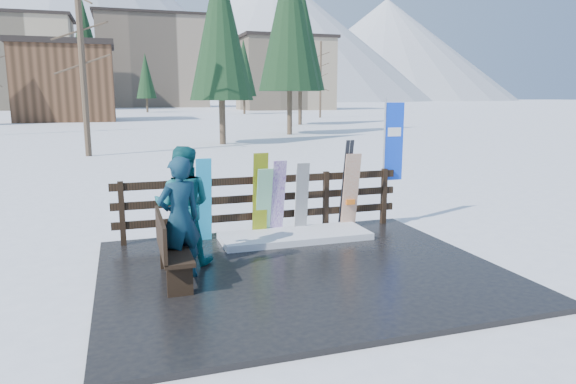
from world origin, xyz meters
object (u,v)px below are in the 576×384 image
object	(u,v)px
snowboard_2	(260,195)
person_back	(183,205)
snowboard_3	(278,198)
snowboard_5	(351,191)
bench	(169,247)
snowboard_4	(302,198)
person_front	(179,219)
snowboard_1	(264,202)
rental_flag	(391,146)
snowboard_0	(204,200)

from	to	relation	value
snowboard_2	person_back	xyz separation A→B (m)	(-1.55, -1.14, 0.13)
snowboard_3	snowboard_5	size ratio (longest dim) A/B	0.96
bench	snowboard_4	bearing A→B (deg)	35.67
snowboard_3	person_front	bearing A→B (deg)	-137.99
snowboard_1	person_front	bearing A→B (deg)	-133.77
snowboard_2	snowboard_3	size ratio (longest dim) A/B	1.09
snowboard_4	person_back	world-z (taller)	person_back
snowboard_5	bench	bearing A→B (deg)	-152.61
snowboard_5	rental_flag	bearing A→B (deg)	14.75
person_front	snowboard_3	bearing A→B (deg)	-158.36
snowboard_0	person_front	xyz separation A→B (m)	(-0.63, -1.83, 0.12)
snowboard_0	snowboard_3	distance (m)	1.41
snowboard_4	snowboard_5	bearing A→B (deg)	-0.00
snowboard_5	snowboard_4	bearing A→B (deg)	180.00
snowboard_2	snowboard_4	xyz separation A→B (m)	(0.83, 0.00, -0.11)
snowboard_0	snowboard_4	xyz separation A→B (m)	(1.88, 0.00, -0.08)
person_front	snowboard_5	bearing A→B (deg)	-173.01
rental_flag	snowboard_2	bearing A→B (deg)	-174.65
snowboard_1	snowboard_5	distance (m)	1.79
snowboard_3	rental_flag	distance (m)	2.70
snowboard_4	snowboard_0	bearing A→B (deg)	180.00
snowboard_4	snowboard_1	bearing A→B (deg)	180.00
person_back	snowboard_2	bearing A→B (deg)	-125.65
snowboard_1	rental_flag	bearing A→B (deg)	5.48
snowboard_0	snowboard_5	size ratio (longest dim) A/B	1.01
rental_flag	snowboard_1	bearing A→B (deg)	-174.52
snowboard_0	rental_flag	xyz separation A→B (m)	(3.94, 0.27, 0.83)
rental_flag	snowboard_3	bearing A→B (deg)	-173.92
bench	rental_flag	world-z (taller)	rental_flag
snowboard_3	person_back	bearing A→B (deg)	-149.17
snowboard_4	snowboard_5	world-z (taller)	snowboard_5
snowboard_5	person_back	xyz separation A→B (m)	(-3.41, -1.14, 0.17)
snowboard_4	rental_flag	world-z (taller)	rental_flag
snowboard_1	bench	bearing A→B (deg)	-135.02
rental_flag	bench	bearing A→B (deg)	-155.16
snowboard_0	person_front	world-z (taller)	person_front
person_front	snowboard_0	bearing A→B (deg)	-129.34
snowboard_3	person_front	size ratio (longest dim) A/B	0.83
snowboard_2	person_back	distance (m)	1.93
snowboard_4	snowboard_5	xyz separation A→B (m)	(1.03, -0.00, 0.07)
bench	snowboard_3	bearing A→B (deg)	41.11
snowboard_2	snowboard_5	size ratio (longest dim) A/B	1.05
snowboard_2	rental_flag	bearing A→B (deg)	5.35
snowboard_3	snowboard_4	distance (m)	0.48
snowboard_2	snowboard_5	xyz separation A→B (m)	(1.86, -0.00, -0.04)
person_front	snowboard_4	bearing A→B (deg)	-164.23
snowboard_4	snowboard_5	size ratio (longest dim) A/B	0.90
snowboard_5	person_front	world-z (taller)	person_front
snowboard_1	person_back	xyz separation A→B (m)	(-1.63, -1.14, 0.28)
snowboard_1	snowboard_2	distance (m)	0.16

